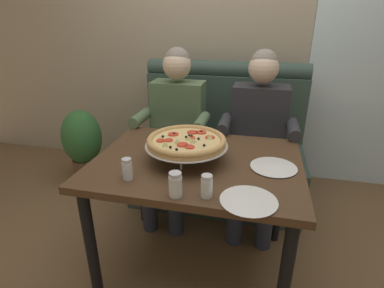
# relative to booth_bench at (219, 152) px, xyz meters

# --- Properties ---
(ground_plane) EXTENTS (16.00, 16.00, 0.00)m
(ground_plane) POSITION_rel_booth_bench_xyz_m (0.00, -0.90, -0.40)
(ground_plane) COLOR brown
(back_wall_with_window) EXTENTS (6.00, 0.12, 2.80)m
(back_wall_with_window) POSITION_rel_booth_bench_xyz_m (0.00, 0.57, 1.00)
(back_wall_with_window) COLOR tan
(back_wall_with_window) RESTS_ON ground_plane
(booth_bench) EXTENTS (1.39, 0.78, 1.13)m
(booth_bench) POSITION_rel_booth_bench_xyz_m (0.00, 0.00, 0.00)
(booth_bench) COLOR #384C42
(booth_bench) RESTS_ON ground_plane
(dining_table) EXTENTS (1.13, 0.86, 0.75)m
(dining_table) POSITION_rel_booth_bench_xyz_m (0.00, -0.90, 0.25)
(dining_table) COLOR #4C331E
(dining_table) RESTS_ON ground_plane
(diner_left) EXTENTS (0.54, 0.64, 1.27)m
(diner_left) POSITION_rel_booth_bench_xyz_m (-0.31, -0.27, 0.31)
(diner_left) COLOR #2D3342
(diner_left) RESTS_ON ground_plane
(diner_right) EXTENTS (0.54, 0.64, 1.27)m
(diner_right) POSITION_rel_booth_bench_xyz_m (0.31, -0.27, 0.31)
(diner_right) COLOR #2D3342
(diner_right) RESTS_ON ground_plane
(pizza) EXTENTS (0.45, 0.45, 0.14)m
(pizza) POSITION_rel_booth_bench_xyz_m (-0.05, -0.91, 0.46)
(pizza) COLOR silver
(pizza) RESTS_ON dining_table
(shaker_pepper_flakes) EXTENTS (0.05, 0.05, 0.10)m
(shaker_pepper_flakes) POSITION_rel_booth_bench_xyz_m (0.12, -1.24, 0.39)
(shaker_pepper_flakes) COLOR white
(shaker_pepper_flakes) RESTS_ON dining_table
(shaker_oregano) EXTENTS (0.05, 0.05, 0.11)m
(shaker_oregano) POSITION_rel_booth_bench_xyz_m (-0.28, -1.18, 0.39)
(shaker_oregano) COLOR white
(shaker_oregano) RESTS_ON dining_table
(shaker_parmesan) EXTENTS (0.06, 0.06, 0.11)m
(shaker_parmesan) POSITION_rel_booth_bench_xyz_m (-0.01, -1.27, 0.40)
(shaker_parmesan) COLOR white
(shaker_parmesan) RESTS_ON dining_table
(plate_near_left) EXTENTS (0.25, 0.25, 0.02)m
(plate_near_left) POSITION_rel_booth_bench_xyz_m (0.30, -1.24, 0.36)
(plate_near_left) COLOR white
(plate_near_left) RESTS_ON dining_table
(plate_near_right) EXTENTS (0.24, 0.24, 0.02)m
(plate_near_right) POSITION_rel_booth_bench_xyz_m (0.41, -0.90, 0.36)
(plate_near_right) COLOR white
(plate_near_right) RESTS_ON dining_table
(patio_chair) EXTENTS (0.41, 0.42, 0.86)m
(patio_chair) POSITION_rel_booth_bench_xyz_m (1.30, 1.19, 0.13)
(patio_chair) COLOR black
(patio_chair) RESTS_ON ground_plane
(potted_plant) EXTENTS (0.36, 0.36, 0.70)m
(potted_plant) POSITION_rel_booth_bench_xyz_m (-1.28, -0.06, -0.01)
(potted_plant) COLOR brown
(potted_plant) RESTS_ON ground_plane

